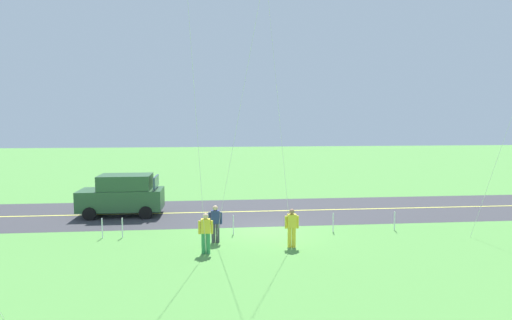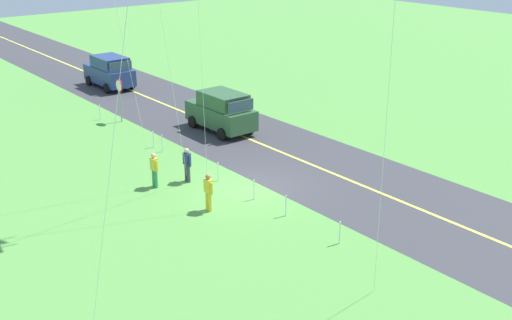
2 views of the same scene
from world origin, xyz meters
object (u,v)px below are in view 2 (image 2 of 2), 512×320
Objects in this scene: car_suv_foreground at (221,111)px; stop_sign at (120,92)px; person_child_watcher at (208,191)px; car_parked_east_far at (110,71)px; person_adult_companion at (187,164)px; person_adult_near at (154,169)px.

car_suv_foreground is 6.25m from stop_sign.
person_child_watcher is at bearing 167.54° from stop_sign.
car_suv_foreground is at bearing -178.32° from car_parked_east_far.
stop_sign reaches higher than car_parked_east_far.
car_parked_east_far reaches higher than person_child_watcher.
person_child_watcher is at bearing -168.61° from person_adult_companion.
car_parked_east_far is at bearing -22.27° from stop_sign.
person_adult_companion is at bearing 136.60° from person_adult_near.
person_adult_companion is at bearing -78.77° from person_child_watcher.
person_child_watcher is (-13.18, 2.91, -0.94)m from stop_sign.
car_suv_foreground is 10.41m from person_child_watcher.
car_parked_east_far is 8.52m from stop_sign.
person_adult_near is (-4.63, 6.99, -0.29)m from car_suv_foreground.
person_adult_near is 1.00× the size of person_child_watcher.
car_suv_foreground is at bearing -99.83° from person_child_watcher.
person_adult_near is 3.52m from person_child_watcher.
car_parked_east_far is 2.75× the size of person_child_watcher.
stop_sign is at bearing 157.73° from car_parked_east_far.
car_parked_east_far is 21.92m from person_child_watcher.
stop_sign reaches higher than person_adult_near.
car_parked_east_far is at bearing -77.33° from person_child_watcher.
car_parked_east_far is 1.72× the size of stop_sign.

